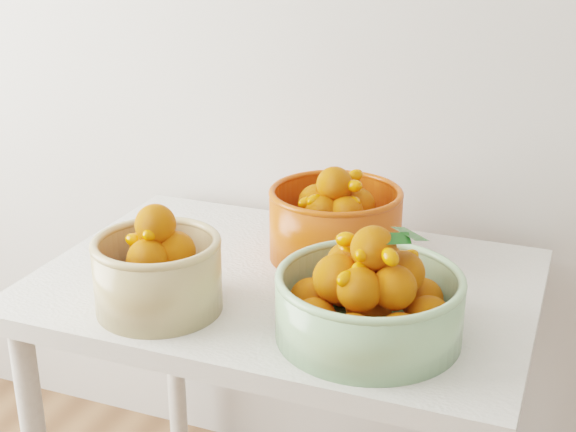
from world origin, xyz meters
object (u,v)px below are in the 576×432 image
(table, at_px, (285,320))
(bowl_green, at_px, (369,299))
(bowl_cream, at_px, (158,271))
(bowl_orange, at_px, (336,221))

(table, height_order, bowl_green, bowl_green)
(table, xyz_separation_m, bowl_cream, (-0.17, -0.21, 0.17))
(bowl_cream, bearing_deg, bowl_orange, 56.38)
(table, relative_size, bowl_cream, 3.34)
(table, bearing_deg, bowl_orange, 67.06)
(bowl_green, height_order, bowl_orange, bowl_green)
(table, height_order, bowl_orange, bowl_orange)
(table, distance_m, bowl_green, 0.33)
(table, bearing_deg, bowl_green, -36.54)
(bowl_orange, bearing_deg, bowl_green, -62.21)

